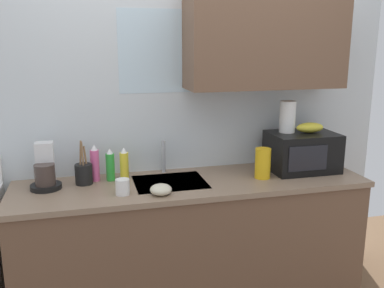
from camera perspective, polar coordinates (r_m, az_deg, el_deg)
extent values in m
cube|color=silver|center=(3.04, -1.65, 3.32)|extent=(3.07, 0.10, 2.50)
cube|color=brown|center=(2.96, 9.86, 13.38)|extent=(1.08, 0.32, 0.62)
cube|color=silver|center=(2.92, -4.33, 12.26)|extent=(0.56, 0.02, 0.55)
cube|color=brown|center=(2.97, 0.00, -13.57)|extent=(2.27, 0.60, 0.86)
cube|color=#8C725B|center=(2.80, 0.00, -5.34)|extent=(2.30, 0.63, 0.03)
cube|color=#9EA0A5|center=(2.80, -2.95, -6.45)|extent=(0.46, 0.38, 0.14)
cylinder|color=#B2B5BA|center=(2.95, -3.85, -1.67)|extent=(0.03, 0.03, 0.23)
cube|color=black|center=(3.09, 14.52, -0.99)|extent=(0.46, 0.34, 0.27)
cube|color=black|center=(2.92, 15.28, -1.87)|extent=(0.28, 0.01, 0.17)
ellipsoid|color=gold|center=(3.08, 15.52, 2.13)|extent=(0.20, 0.11, 0.07)
cylinder|color=white|center=(3.04, 12.68, 3.59)|extent=(0.11, 0.11, 0.22)
cylinder|color=black|center=(2.80, -18.96, -5.41)|extent=(0.19, 0.19, 0.03)
cylinder|color=#3F332D|center=(2.76, -19.10, -3.90)|extent=(0.12, 0.12, 0.13)
cube|color=silver|center=(2.82, -19.07, -2.36)|extent=(0.11, 0.09, 0.26)
cylinder|color=yellow|center=(2.83, -9.06, -2.96)|extent=(0.06, 0.06, 0.18)
cone|color=white|center=(2.80, -9.14, -0.82)|extent=(0.04, 0.04, 0.04)
cylinder|color=green|center=(2.83, -10.89, -3.06)|extent=(0.06, 0.06, 0.18)
cone|color=white|center=(2.80, -10.99, -0.94)|extent=(0.04, 0.04, 0.04)
cylinder|color=#E55999|center=(2.84, -12.87, -2.83)|extent=(0.06, 0.06, 0.21)
cone|color=white|center=(2.81, -13.00, -0.46)|extent=(0.04, 0.04, 0.04)
cylinder|color=gold|center=(2.87, 9.46, -2.56)|extent=(0.10, 0.10, 0.20)
cylinder|color=white|center=(2.57, -9.29, -5.69)|extent=(0.08, 0.08, 0.09)
cylinder|color=black|center=(2.81, -14.30, -3.93)|extent=(0.11, 0.11, 0.13)
cylinder|color=olive|center=(2.78, -14.72, -2.05)|extent=(0.03, 0.03, 0.25)
cylinder|color=olive|center=(2.80, -14.02, -2.34)|extent=(0.03, 0.02, 0.21)
cylinder|color=olive|center=(2.76, -14.41, -2.16)|extent=(0.02, 0.01, 0.24)
ellipsoid|color=beige|center=(2.55, -4.20, -6.10)|extent=(0.13, 0.13, 0.06)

